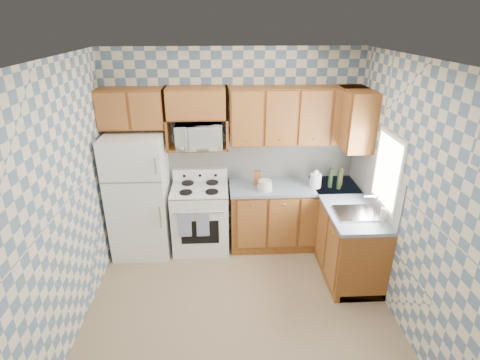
# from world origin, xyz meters

# --- Properties ---
(floor) EXTENTS (3.40, 3.40, 0.00)m
(floor) POSITION_xyz_m (0.00, 0.00, 0.00)
(floor) COLOR #907957
(floor) RESTS_ON ground
(back_wall) EXTENTS (3.40, 0.02, 2.70)m
(back_wall) POSITION_xyz_m (0.00, 1.60, 1.35)
(back_wall) COLOR slate
(back_wall) RESTS_ON ground
(right_wall) EXTENTS (0.02, 3.20, 2.70)m
(right_wall) POSITION_xyz_m (1.70, 0.00, 1.35)
(right_wall) COLOR slate
(right_wall) RESTS_ON ground
(backsplash_back) EXTENTS (2.60, 0.02, 0.56)m
(backsplash_back) POSITION_xyz_m (0.40, 1.59, 1.20)
(backsplash_back) COLOR silver
(backsplash_back) RESTS_ON back_wall
(backsplash_right) EXTENTS (0.02, 1.60, 0.56)m
(backsplash_right) POSITION_xyz_m (1.69, 0.80, 1.20)
(backsplash_right) COLOR silver
(backsplash_right) RESTS_ON right_wall
(refrigerator) EXTENTS (0.75, 0.70, 1.68)m
(refrigerator) POSITION_xyz_m (-1.27, 1.25, 0.84)
(refrigerator) COLOR white
(refrigerator) RESTS_ON floor
(stove_body) EXTENTS (0.76, 0.65, 0.90)m
(stove_body) POSITION_xyz_m (-0.47, 1.28, 0.45)
(stove_body) COLOR white
(stove_body) RESTS_ON floor
(cooktop) EXTENTS (0.76, 0.65, 0.02)m
(cooktop) POSITION_xyz_m (-0.47, 1.28, 0.91)
(cooktop) COLOR silver
(cooktop) RESTS_ON stove_body
(backguard) EXTENTS (0.76, 0.08, 0.17)m
(backguard) POSITION_xyz_m (-0.47, 1.55, 1.00)
(backguard) COLOR white
(backguard) RESTS_ON cooktop
(dish_towel_left) EXTENTS (0.17, 0.02, 0.35)m
(dish_towel_left) POSITION_xyz_m (-0.66, 0.93, 0.55)
(dish_towel_left) COLOR navy
(dish_towel_left) RESTS_ON stove_body
(dish_towel_right) EXTENTS (0.17, 0.02, 0.35)m
(dish_towel_right) POSITION_xyz_m (-0.43, 0.93, 0.55)
(dish_towel_right) COLOR navy
(dish_towel_right) RESTS_ON stove_body
(base_cabinets_back) EXTENTS (1.75, 0.60, 0.88)m
(base_cabinets_back) POSITION_xyz_m (0.82, 1.30, 0.44)
(base_cabinets_back) COLOR #67340F
(base_cabinets_back) RESTS_ON floor
(base_cabinets_right) EXTENTS (0.60, 1.60, 0.88)m
(base_cabinets_right) POSITION_xyz_m (1.40, 0.80, 0.44)
(base_cabinets_right) COLOR #67340F
(base_cabinets_right) RESTS_ON floor
(countertop_back) EXTENTS (1.77, 0.63, 0.04)m
(countertop_back) POSITION_xyz_m (0.82, 1.30, 0.90)
(countertop_back) COLOR slate
(countertop_back) RESTS_ON base_cabinets_back
(countertop_right) EXTENTS (0.63, 1.60, 0.04)m
(countertop_right) POSITION_xyz_m (1.40, 0.80, 0.90)
(countertop_right) COLOR slate
(countertop_right) RESTS_ON base_cabinets_right
(upper_cabinets_back) EXTENTS (1.75, 0.33, 0.74)m
(upper_cabinets_back) POSITION_xyz_m (0.82, 1.44, 1.85)
(upper_cabinets_back) COLOR #67340F
(upper_cabinets_back) RESTS_ON back_wall
(upper_cabinets_fridge) EXTENTS (0.82, 0.33, 0.50)m
(upper_cabinets_fridge) POSITION_xyz_m (-1.29, 1.44, 1.97)
(upper_cabinets_fridge) COLOR #67340F
(upper_cabinets_fridge) RESTS_ON back_wall
(upper_cabinets_right) EXTENTS (0.33, 0.70, 0.74)m
(upper_cabinets_right) POSITION_xyz_m (1.53, 1.25, 1.85)
(upper_cabinets_right) COLOR #67340F
(upper_cabinets_right) RESTS_ON right_wall
(microwave_shelf) EXTENTS (0.80, 0.33, 0.03)m
(microwave_shelf) POSITION_xyz_m (-0.47, 1.44, 1.44)
(microwave_shelf) COLOR #67340F
(microwave_shelf) RESTS_ON back_wall
(microwave) EXTENTS (0.61, 0.42, 0.33)m
(microwave) POSITION_xyz_m (-0.45, 1.39, 1.61)
(microwave) COLOR white
(microwave) RESTS_ON microwave_shelf
(sink) EXTENTS (0.48, 0.40, 0.03)m
(sink) POSITION_xyz_m (1.40, 0.45, 0.93)
(sink) COLOR #B7B7BC
(sink) RESTS_ON countertop_right
(window) EXTENTS (0.02, 0.66, 0.86)m
(window) POSITION_xyz_m (1.69, 0.45, 1.45)
(window) COLOR silver
(window) RESTS_ON right_wall
(bottle_0) EXTENTS (0.06, 0.06, 0.27)m
(bottle_0) POSITION_xyz_m (1.29, 1.21, 1.05)
(bottle_0) COLOR black
(bottle_0) RESTS_ON countertop_back
(bottle_1) EXTENTS (0.06, 0.06, 0.25)m
(bottle_1) POSITION_xyz_m (1.39, 1.15, 1.05)
(bottle_1) COLOR black
(bottle_1) RESTS_ON countertop_back
(bottle_2) EXTENTS (0.06, 0.06, 0.23)m
(bottle_2) POSITION_xyz_m (1.44, 1.25, 1.04)
(bottle_2) COLOR brown
(bottle_2) RESTS_ON countertop_back
(knife_block) EXTENTS (0.10, 0.10, 0.20)m
(knife_block) POSITION_xyz_m (0.32, 1.34, 1.02)
(knife_block) COLOR brown
(knife_block) RESTS_ON countertop_back
(electric_kettle) EXTENTS (0.15, 0.15, 0.19)m
(electric_kettle) POSITION_xyz_m (1.09, 1.22, 1.02)
(electric_kettle) COLOR white
(electric_kettle) RESTS_ON countertop_back
(food_containers) EXTENTS (0.20, 0.20, 0.13)m
(food_containers) POSITION_xyz_m (0.40, 1.16, 0.99)
(food_containers) COLOR beige
(food_containers) RESTS_ON countertop_back
(soap_bottle) EXTENTS (0.06, 0.06, 0.17)m
(soap_bottle) POSITION_xyz_m (1.62, 0.25, 1.01)
(soap_bottle) COLOR beige
(soap_bottle) RESTS_ON countertop_right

